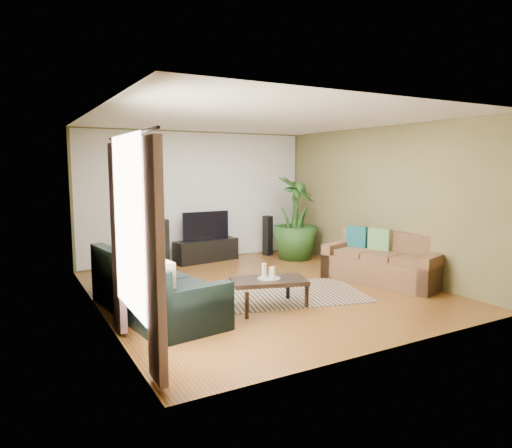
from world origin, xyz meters
TOP-DOWN VIEW (x-y plane):
  - floor at (0.00, 0.00)m, footprint 5.50×5.50m
  - ceiling at (0.00, 0.00)m, footprint 5.50×5.50m
  - wall_back at (0.00, 2.75)m, footprint 5.00×0.00m
  - wall_front at (0.00, -2.75)m, footprint 5.00×0.00m
  - wall_left at (-2.50, 0.00)m, footprint 0.00×5.50m
  - wall_right at (2.50, 0.00)m, footprint 0.00×5.50m
  - backwall_panel at (0.00, 2.74)m, footprint 4.90×0.00m
  - window_pane at (-2.48, -1.60)m, footprint 0.00×1.80m
  - curtain_near at (-2.43, -2.35)m, footprint 0.08×0.35m
  - curtain_far at (-2.43, -0.85)m, footprint 0.08×0.35m
  - curtain_rod at (-2.43, -1.60)m, footprint 0.03×1.90m
  - sofa_left at (-1.84, -0.33)m, footprint 1.30×2.44m
  - sofa_right at (2.03, -0.59)m, footprint 1.44×2.11m
  - area_rug at (0.31, -0.43)m, footprint 2.45×1.99m
  - coffee_table at (-0.39, -0.88)m, footprint 1.15×0.85m
  - candle_tray at (-0.39, -0.88)m, footprint 0.32×0.32m
  - candle_tall at (-0.45, -0.85)m, footprint 0.07×0.07m
  - candle_mid at (-0.35, -0.92)m, footprint 0.07×0.07m
  - candle_short at (-0.32, -0.82)m, footprint 0.07×0.07m
  - tv_stand at (0.08, 2.50)m, footprint 1.42×0.61m
  - television at (0.08, 2.50)m, footprint 1.00×0.05m
  - speaker_left at (-0.83, 2.46)m, footprint 0.17×0.19m
  - speaker_right at (1.55, 2.46)m, footprint 0.20×0.21m
  - potted_plant at (1.86, 1.81)m, footprint 1.39×1.39m
  - plant_pot at (1.86, 1.81)m, footprint 0.32×0.32m
  - pedestal at (-1.47, 2.23)m, footprint 0.43×0.43m
  - vase at (-1.47, 2.23)m, footprint 0.35×0.35m
  - side_table at (-2.09, 1.02)m, footprint 0.54×0.54m

SIDE VIEW (x-z plane):
  - floor at x=0.00m, z-range 0.00..0.00m
  - area_rug at x=0.31m, z-range 0.00..0.01m
  - plant_pot at x=1.86m, z-range 0.00..0.25m
  - pedestal at x=-1.47m, z-range 0.00..0.38m
  - coffee_table at x=-0.39m, z-range 0.00..0.42m
  - tv_stand at x=0.08m, z-range 0.00..0.46m
  - side_table at x=-2.09m, z-range 0.00..0.55m
  - sofa_left at x=-1.84m, z-range 0.00..0.85m
  - sofa_right at x=2.03m, z-range 0.00..0.85m
  - candle_tray at x=-0.39m, z-range 0.42..0.44m
  - speaker_right at x=1.55m, z-range 0.00..0.88m
  - speaker_left at x=-0.83m, z-range 0.00..0.94m
  - candle_short at x=-0.32m, z-range 0.44..0.57m
  - candle_mid at x=-0.35m, z-range 0.44..0.60m
  - candle_tall at x=-0.45m, z-range 0.44..0.64m
  - vase at x=-1.47m, z-range 0.31..0.81m
  - television at x=0.08m, z-range 0.46..1.05m
  - potted_plant at x=1.86m, z-range 0.00..1.76m
  - curtain_near at x=-2.43m, z-range 0.05..2.25m
  - curtain_far at x=-2.43m, z-range 0.05..2.25m
  - wall_left at x=-2.50m, z-range -1.40..4.10m
  - wall_right at x=2.50m, z-range -1.40..4.10m
  - wall_back at x=0.00m, z-range -1.15..3.85m
  - wall_front at x=0.00m, z-range -1.15..3.85m
  - backwall_panel at x=0.00m, z-range -1.10..3.80m
  - window_pane at x=-2.48m, z-range 0.50..2.30m
  - curtain_rod at x=-2.43m, z-range 2.28..2.31m
  - ceiling at x=0.00m, z-range 2.70..2.70m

